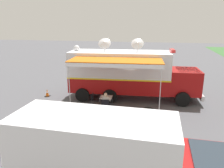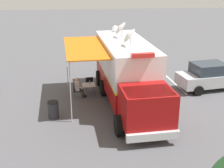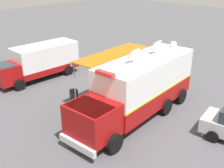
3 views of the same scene
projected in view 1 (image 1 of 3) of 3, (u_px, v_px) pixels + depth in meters
The scene contains 12 objects.
ground_plane at pixel (119, 97), 16.55m from camera, with size 100.00×100.00×0.00m, color #515156.
lot_stripe at pixel (102, 83), 20.60m from camera, with size 0.12×4.80×0.01m, color silver.
command_truck at pixel (130, 73), 15.89m from camera, with size 5.39×9.64×4.53m.
folding_table at pixel (106, 98), 14.42m from camera, with size 0.85×0.85×0.73m.
water_bottle at pixel (105, 95), 14.47m from camera, with size 0.07×0.07×0.22m.
folding_chair_at_table at pixel (105, 104), 13.68m from camera, with size 0.51×0.51×0.87m.
folding_chair_beside_table at pixel (94, 99), 14.72m from camera, with size 0.51×0.51×0.87m.
seated_responder at pixel (106, 101), 13.82m from camera, with size 0.68×0.58×1.25m.
trash_bin at pixel (148, 116), 12.09m from camera, with size 0.57×0.57×0.91m.
traffic_cone at pixel (47, 93), 16.70m from camera, with size 0.36×0.36×0.58m.
support_truck at pixel (110, 157), 6.88m from camera, with size 2.44×6.84×2.70m.
car_behind_truck at pixel (120, 70), 21.88m from camera, with size 4.43×2.49×1.76m.
Camera 1 is at (15.43, 2.68, 5.48)m, focal length 34.74 mm.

